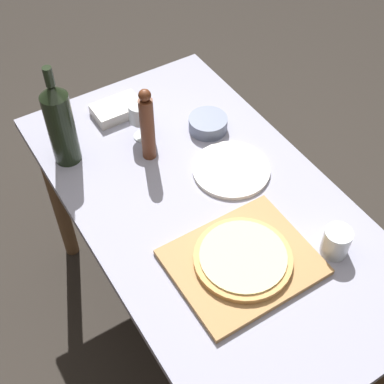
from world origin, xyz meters
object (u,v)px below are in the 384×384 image
(wine_bottle, at_px, (60,123))
(wine_glass, at_px, (141,113))
(pizza, at_px, (243,258))
(pepper_mill, at_px, (147,126))
(small_bowl, at_px, (208,124))

(wine_bottle, height_order, wine_glass, wine_bottle)
(pizza, bearing_deg, wine_bottle, 110.96)
(pizza, relative_size, wine_glass, 1.92)
(pizza, distance_m, wine_bottle, 0.70)
(pizza, xyz_separation_m, wine_glass, (0.01, 0.60, 0.08))
(pepper_mill, distance_m, small_bowl, 0.26)
(wine_bottle, xyz_separation_m, wine_glass, (0.26, -0.04, -0.05))
(pepper_mill, bearing_deg, wine_glass, 75.28)
(small_bowl, bearing_deg, pepper_mill, -178.45)
(wine_bottle, bearing_deg, pizza, -69.04)
(pepper_mill, xyz_separation_m, wine_glass, (0.02, 0.09, -0.03))
(small_bowl, bearing_deg, wine_bottle, 165.08)
(wine_bottle, relative_size, small_bowl, 2.68)
(pizza, relative_size, pepper_mill, 1.02)
(pepper_mill, relative_size, small_bowl, 2.03)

